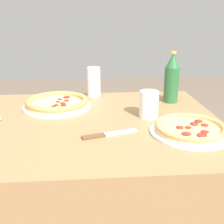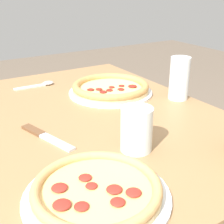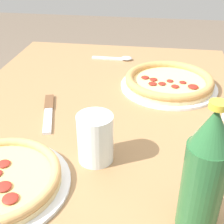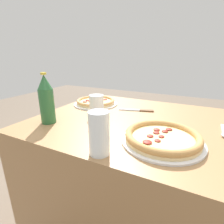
{
  "view_description": "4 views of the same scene",
  "coord_description": "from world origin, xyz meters",
  "views": [
    {
      "loc": [
        0.01,
        -1.06,
        1.13
      ],
      "look_at": [
        0.1,
        0.01,
        0.74
      ],
      "focal_mm": 45.0,
      "sensor_mm": 36.0,
      "label": 1
    },
    {
      "loc": [
        0.81,
        -0.38,
        1.1
      ],
      "look_at": [
        0.14,
        0.02,
        0.78
      ],
      "focal_mm": 50.0,
      "sensor_mm": 36.0,
      "label": 2
    },
    {
      "loc": [
        0.8,
        0.14,
        1.16
      ],
      "look_at": [
        0.1,
        0.04,
        0.75
      ],
      "focal_mm": 50.0,
      "sensor_mm": 36.0,
      "label": 3
    },
    {
      "loc": [
        -0.24,
        0.82,
        1.03
      ],
      "look_at": [
        0.14,
        0.05,
        0.75
      ],
      "focal_mm": 28.0,
      "sensor_mm": 36.0,
      "label": 4
    }
  ],
  "objects": [
    {
      "name": "beer_bottle",
      "position": [
        0.4,
        0.23,
        0.83
      ],
      "size": [
        0.07,
        0.07,
        0.25
      ],
      "color": "#286033",
      "rests_on": "table"
    },
    {
      "name": "knife",
      "position": [
        0.07,
        -0.15,
        0.72
      ],
      "size": [
        0.21,
        0.08,
        0.01
      ],
      "color": "brown",
      "rests_on": "table"
    },
    {
      "name": "glass_cola",
      "position": [
        0.25,
        0.03,
        0.76
      ],
      "size": [
        0.08,
        0.08,
        0.11
      ],
      "color": "white",
      "rests_on": "table"
    },
    {
      "name": "pizza_salami",
      "position": [
        -0.14,
        0.19,
        0.73
      ],
      "size": [
        0.31,
        0.31,
        0.04
      ],
      "color": "silver",
      "rests_on": "table"
    },
    {
      "name": "table",
      "position": [
        0.0,
        0.0,
        0.36
      ],
      "size": [
        1.08,
        0.85,
        0.71
      ],
      "color": "#997047",
      "rests_on": "ground_plane"
    },
    {
      "name": "spoon",
      "position": [
        -0.37,
        -0.0,
        0.72
      ],
      "size": [
        0.03,
        0.16,
        0.02
      ],
      "color": "silver",
      "rests_on": "table"
    }
  ]
}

